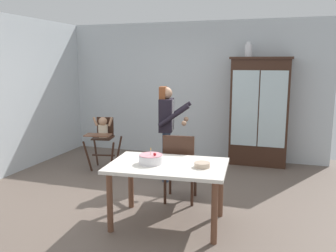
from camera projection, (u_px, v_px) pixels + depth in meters
The scene contains 10 objects.
ground_plane at pixel (143, 201), 4.95m from camera, with size 6.24×6.24×0.00m, color #66564C.
wall_back at pixel (192, 90), 7.17m from camera, with size 5.32×0.06×2.70m, color silver.
china_cabinet at pixel (259, 111), 6.56m from camera, with size 1.10×0.48×2.00m.
ceramic_vase at pixel (248, 50), 6.44m from camera, with size 0.13×0.13×0.27m.
high_chair_with_toddler at pixel (103, 133), 6.33m from camera, with size 0.67×0.76×0.95m.
adult_person at pixel (167, 122), 5.65m from camera, with size 0.57×0.55×1.53m.
dining_table at pixel (168, 172), 4.15m from camera, with size 1.43×1.00×0.74m.
birthday_cake at pixel (151, 159), 4.14m from camera, with size 0.28×0.28×0.19m.
serving_bowl at pixel (202, 165), 3.99m from camera, with size 0.18×0.18×0.06m, color #C6AD93.
dining_chair_far_side at pixel (180, 164), 4.79m from camera, with size 0.49×0.49×0.96m.
Camera 1 is at (1.79, -4.34, 1.91)m, focal length 37.85 mm.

